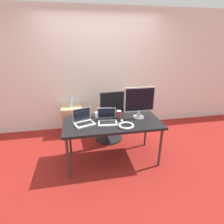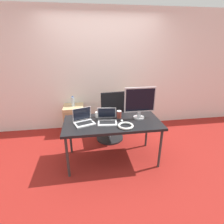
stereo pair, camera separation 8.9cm
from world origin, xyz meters
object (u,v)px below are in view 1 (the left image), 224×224
cabinet_left (73,120)px  mouse (122,121)px  water_bottle (71,102)px  monitor (139,102)px  laptop_left (107,119)px  laptop_right (84,121)px  office_chair (110,122)px  coffee_cup_brown (119,114)px  cabinet_right (126,115)px  coffee_cup_white (97,115)px  cable_coil (126,126)px

cabinet_left → mouse: 1.50m
water_bottle → mouse: (0.83, -1.17, 0.02)m
monitor → mouse: size_ratio=8.51×
laptop_left → laptop_right: bearing=176.7°
cabinet_left → water_bottle: (0.00, 0.00, 0.41)m
office_chair → coffee_cup_brown: size_ratio=8.58×
cabinet_right → mouse: 1.31m
water_bottle → coffee_cup_brown: bearing=-51.2°
cabinet_left → water_bottle: 0.41m
laptop_right → coffee_cup_white: laptop_right is taller
coffee_cup_brown → cable_coil: coffee_cup_brown is taller
office_chair → monitor: 0.92m
cabinet_right → coffee_cup_brown: (-0.42, -1.01, 0.48)m
cabinet_left → coffee_cup_brown: bearing=-51.1°
office_chair → water_bottle: 0.95m
laptop_left → coffee_cup_white: laptop_left is taller
mouse → coffee_cup_brown: 0.16m
coffee_cup_white → laptop_right: bearing=-139.0°
laptop_left → mouse: bearing=-5.3°
laptop_left → office_chair: bearing=77.0°
cabinet_right → laptop_left: size_ratio=1.82×
laptop_left → laptop_right: (-0.37, 0.02, 0.00)m
water_bottle → coffee_cup_brown: coffee_cup_brown is taller
monitor → cable_coil: 0.49m
mouse → coffee_cup_brown: coffee_cup_brown is taller
mouse → office_chair: bearing=97.0°
cabinet_left → laptop_right: size_ratio=1.72×
cabinet_right → mouse: (-0.41, -1.17, 0.43)m
cabinet_left → office_chair: bearing=-33.8°
coffee_cup_brown → office_chair: bearing=97.8°
laptop_right → coffee_cup_white: bearing=41.0°
mouse → cable_coil: size_ratio=0.26×
cabinet_right → water_bottle: 1.31m
coffee_cup_white → coffee_cup_brown: coffee_cup_brown is taller
cabinet_left → coffee_cup_white: coffee_cup_white is taller
laptop_right → cable_coil: (0.62, -0.23, -0.03)m
cabinet_left → water_bottle: water_bottle is taller
cabinet_right → coffee_cup_white: bearing=-130.2°
water_bottle → laptop_left: size_ratio=0.66×
laptop_left → cable_coil: laptop_left is taller
office_chair → mouse: size_ratio=17.52×
office_chair → water_bottle: (-0.75, 0.50, 0.31)m
cabinet_left → coffee_cup_white: (0.46, -0.93, 0.46)m
water_bottle → coffee_cup_white: water_bottle is taller
office_chair → cabinet_right: bearing=45.4°
mouse → coffee_cup_white: 0.45m
water_bottle → mouse: size_ratio=3.60×
cabinet_left → cabinet_right: 1.24m
water_bottle → coffee_cup_white: size_ratio=2.43×
coffee_cup_white → cabinet_left: bearing=116.3°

